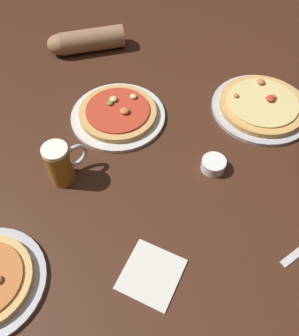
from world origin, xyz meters
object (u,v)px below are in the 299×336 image
object	(u,v)px
ramekin_sauce	(213,165)
napkin_folded	(151,274)
pizza_plate_far	(118,114)
beer_mug_dark	(61,163)
diner_arm	(84,41)
pizza_plate_side	(262,106)

from	to	relation	value
ramekin_sauce	napkin_folded	distance (m)	0.36
pizza_plate_far	napkin_folded	world-z (taller)	pizza_plate_far
pizza_plate_far	napkin_folded	size ratio (longest dim) A/B	2.18
beer_mug_dark	ramekin_sauce	distance (m)	0.43
ramekin_sauce	diner_arm	size ratio (longest dim) A/B	0.24
beer_mug_dark	ramekin_sauce	size ratio (longest dim) A/B	1.87
ramekin_sauce	beer_mug_dark	bearing A→B (deg)	-172.36
ramekin_sauce	napkin_folded	xyz separation A→B (m)	(-0.16, -0.33, -0.01)
beer_mug_dark	diner_arm	xyz separation A→B (m)	(-0.04, 0.59, -0.02)
pizza_plate_side	ramekin_sauce	size ratio (longest dim) A/B	4.62
pizza_plate_side	diner_arm	xyz separation A→B (m)	(-0.63, 0.28, 0.03)
pizza_plate_side	diner_arm	bearing A→B (deg)	155.89
beer_mug_dark	napkin_folded	xyz separation A→B (m)	(0.26, -0.27, -0.06)
diner_arm	pizza_plate_far	bearing A→B (deg)	-64.48
beer_mug_dark	diner_arm	size ratio (longest dim) A/B	0.46
ramekin_sauce	napkin_folded	world-z (taller)	ramekin_sauce
pizza_plate_side	beer_mug_dark	bearing A→B (deg)	-152.40
pizza_plate_far	beer_mug_dark	bearing A→B (deg)	-117.03
napkin_folded	diner_arm	bearing A→B (deg)	109.26
diner_arm	ramekin_sauce	bearing A→B (deg)	-49.20
pizza_plate_far	diner_arm	xyz separation A→B (m)	(-0.17, 0.35, 0.03)
beer_mug_dark	diner_arm	bearing A→B (deg)	93.79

